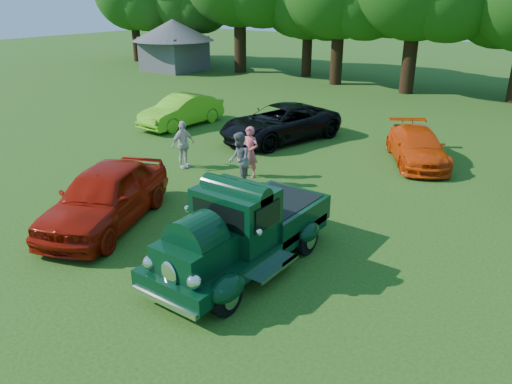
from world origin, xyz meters
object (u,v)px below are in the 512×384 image
Objects in this scene: back_car_lime at (182,111)px; back_car_black at (280,123)px; spectator_pink at (250,152)px; back_car_orange at (417,146)px; spectator_grey at (239,160)px; hero_pickup at (243,232)px; spectator_white at (183,145)px; gazebo at (173,39)px; red_convertible at (105,196)px.

back_car_black is (5.09, 0.65, 0.04)m from back_car_lime.
back_car_lime is 2.47× the size of spectator_pink.
back_car_orange is 6.88m from spectator_grey.
back_car_orange is (0.62, 9.70, -0.24)m from hero_pickup.
back_car_black is 3.17× the size of spectator_white.
back_car_lime is 1.02× the size of back_car_orange.
back_car_lime is 2.54× the size of spectator_white.
back_car_orange is at bearing 107.00° from spectator_grey.
gazebo reaches higher than hero_pickup.
hero_pickup reaches higher than back_car_lime.
red_convertible is 11.26m from back_car_orange.
gazebo reaches higher than red_convertible.
hero_pickup is 0.94× the size of back_car_black.
red_convertible is (-4.33, -0.41, -0.04)m from hero_pickup.
hero_pickup is at bearing -42.55° from gazebo.
back_car_black is at bearing 106.58° from spectator_pink.
spectator_white is at bearing 86.34° from red_convertible.
spectator_pink reaches higher than back_car_orange.
back_car_black is 3.04× the size of spectator_grey.
gazebo reaches higher than back_car_black.
spectator_grey is at bearing -40.86° from gazebo.
back_car_black is at bearing 118.85° from hero_pickup.
back_car_lime is at bearing 146.92° from spectator_pink.
hero_pickup reaches higher than back_car_black.
gazebo is at bearing -170.18° from spectator_grey.
back_car_black is 0.84× the size of gazebo.
back_car_lime is 2.44× the size of spectator_grey.
gazebo reaches higher than back_car_orange.
gazebo reaches higher than spectator_grey.
red_convertible is at bearing -174.65° from hero_pickup.
spectator_grey reaches higher than red_convertible.
gazebo is (-17.11, 16.90, 1.55)m from spectator_white.
spectator_grey reaches higher than spectator_pink.
back_car_black is (-0.74, 9.62, -0.07)m from red_convertible.
spectator_pink is 25.55m from gazebo.
back_car_orange is (10.79, 1.14, -0.10)m from back_car_lime.
back_car_orange is 2.43× the size of spectator_pink.
hero_pickup is at bearing -125.28° from back_car_orange.
spectator_grey is (-3.19, 3.98, 0.03)m from hero_pickup.
back_car_black is at bearing 160.48° from spectator_grey.
back_car_black is at bearing 9.53° from back_car_lime.
spectator_grey reaches higher than spectator_white.
back_car_orange is at bearing 8.28° from back_car_lime.
red_convertible is 5.34m from spectator_pink.
back_car_lime reaches higher than back_car_orange.
red_convertible is 4.91m from spectator_white.
spectator_pink is 2.58m from spectator_white.
spectator_grey reaches higher than back_car_orange.
hero_pickup is 13.29m from back_car_lime.
back_car_lime is 8.34m from spectator_grey.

